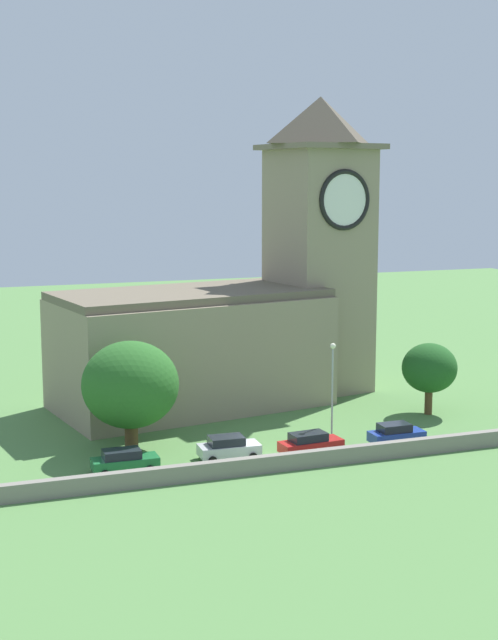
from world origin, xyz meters
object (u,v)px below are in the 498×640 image
(church, at_px, (242,307))
(tree_riverside_east, at_px, (429,368))
(car_green, at_px, (124,461))
(car_red, at_px, (310,443))
(car_blue, at_px, (396,434))
(car_silver, at_px, (228,447))
(streetlamp_west_mid, at_px, (332,378))
(tree_by_tower, at_px, (130,385))

(church, height_order, tree_riverside_east, church)
(car_green, bearing_deg, car_red, -2.78)
(car_red, relative_size, car_blue, 1.14)
(church, bearing_deg, car_silver, -112.66)
(tree_riverside_east, bearing_deg, church, 141.18)
(car_green, relative_size, car_silver, 1.03)
(car_blue, distance_m, streetlamp_west_mid, 6.52)
(car_silver, xyz_separation_m, tree_riverside_east, (20.32, 6.14, 3.17))
(church, distance_m, car_blue, 20.42)
(car_red, relative_size, streetlamp_west_mid, 0.62)
(car_red, xyz_separation_m, tree_by_tower, (-12.16, 5.38, 4.20))
(car_red, distance_m, tree_riverside_east, 16.34)
(car_red, bearing_deg, tree_by_tower, 156.13)
(car_silver, distance_m, car_blue, 13.19)
(car_green, height_order, streetlamp_west_mid, streetlamp_west_mid)
(car_blue, distance_m, tree_by_tower, 20.47)
(car_green, relative_size, car_red, 0.95)
(car_green, relative_size, streetlamp_west_mid, 0.59)
(car_green, bearing_deg, car_silver, 2.89)
(car_silver, bearing_deg, car_blue, -4.56)
(church, distance_m, car_red, 19.52)
(streetlamp_west_mid, bearing_deg, tree_riverside_east, 24.34)
(church, height_order, car_green, church)
(church, height_order, car_blue, church)
(church, height_order, car_red, church)
(car_silver, bearing_deg, streetlamp_west_mid, 5.65)
(car_silver, relative_size, tree_riverside_east, 0.73)
(tree_by_tower, bearing_deg, car_green, -108.55)
(church, distance_m, car_green, 23.98)
(car_blue, relative_size, tree_riverside_east, 0.69)
(car_silver, bearing_deg, car_red, -9.99)
(church, bearing_deg, tree_riverside_east, -38.82)
(car_green, distance_m, tree_riverside_east, 28.99)
(church, xyz_separation_m, tree_by_tower, (-13.19, -12.51, -3.53))
(tree_riverside_east, relative_size, tree_by_tower, 0.74)
(church, bearing_deg, streetlamp_west_mid, -84.26)
(car_blue, bearing_deg, car_silver, 175.44)
(car_green, height_order, tree_riverside_east, tree_riverside_east)
(streetlamp_west_mid, bearing_deg, car_red, -144.06)
(car_silver, relative_size, car_blue, 1.06)
(car_red, xyz_separation_m, car_blue, (7.15, 0.01, 0.00))
(car_green, xyz_separation_m, tree_riverside_east, (28.06, 6.53, 3.21))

